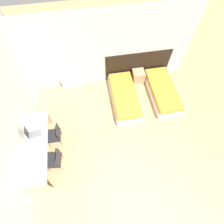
# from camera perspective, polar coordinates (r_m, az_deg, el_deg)

# --- Properties ---
(ground_plane) EXTENTS (20.00, 20.00, 0.00)m
(ground_plane) POSITION_cam_1_polar(r_m,az_deg,el_deg) (5.20, 4.57, -24.41)
(ground_plane) COLOR tan
(wall_back) EXTENTS (5.98, 0.05, 2.70)m
(wall_back) POSITION_cam_1_polar(r_m,az_deg,el_deg) (5.92, -3.21, 19.31)
(wall_back) COLOR silver
(wall_back) RESTS_ON ground_plane
(wall_left) EXTENTS (0.05, 5.01, 2.70)m
(wall_left) POSITION_cam_1_polar(r_m,az_deg,el_deg) (4.99, -29.35, -1.54)
(wall_left) COLOR silver
(wall_left) RESTS_ON ground_plane
(headboard_panel) EXTENTS (2.37, 0.03, 1.11)m
(headboard_panel) POSITION_cam_1_polar(r_m,az_deg,el_deg) (6.65, 8.41, 14.90)
(headboard_panel) COLOR black
(headboard_panel) RESTS_ON ground_plane
(bed_near_window) EXTENTS (0.88, 1.99, 0.36)m
(bed_near_window) POSITION_cam_1_polar(r_m,az_deg,el_deg) (6.15, 4.02, 5.06)
(bed_near_window) COLOR silver
(bed_near_window) RESTS_ON ground_plane
(bed_near_door) EXTENTS (0.88, 1.99, 0.36)m
(bed_near_door) POSITION_cam_1_polar(r_m,az_deg,el_deg) (6.53, 16.12, 6.58)
(bed_near_door) COLOR silver
(bed_near_door) RESTS_ON ground_plane
(nightstand) EXTENTS (0.42, 0.40, 0.46)m
(nightstand) POSITION_cam_1_polar(r_m,az_deg,el_deg) (6.73, 8.54, 11.52)
(nightstand) COLOR tan
(nightstand) RESTS_ON ground_plane
(radiator) EXTENTS (0.76, 0.12, 0.52)m
(radiator) POSITION_cam_1_polar(r_m,az_deg,el_deg) (6.62, -12.90, 9.82)
(radiator) COLOR silver
(radiator) RESTS_ON ground_plane
(desk) EXTENTS (0.61, 2.08, 0.76)m
(desk) POSITION_cam_1_polar(r_m,az_deg,el_deg) (5.24, -23.09, -10.60)
(desk) COLOR #C6B28E
(desk) RESTS_ON ground_plane
(chair_near_laptop) EXTENTS (0.42, 0.42, 0.81)m
(chair_near_laptop) POSITION_cam_1_polar(r_m,az_deg,el_deg) (5.38, -18.12, -7.03)
(chair_near_laptop) COLOR #232328
(chair_near_laptop) RESTS_ON ground_plane
(chair_near_notebook) EXTENTS (0.47, 0.47, 0.81)m
(chair_near_notebook) POSITION_cam_1_polar(r_m,az_deg,el_deg) (5.11, -18.06, -14.60)
(chair_near_notebook) COLOR #232328
(chair_near_notebook) RESTS_ON ground_plane
(laptop) EXTENTS (0.38, 0.25, 0.37)m
(laptop) POSITION_cam_1_polar(r_m,az_deg,el_deg) (5.19, -24.62, -6.40)
(laptop) COLOR slate
(laptop) RESTS_ON desk
(open_notebook) EXTENTS (0.36, 0.29, 0.02)m
(open_notebook) POSITION_cam_1_polar(r_m,az_deg,el_deg) (4.95, -23.59, -13.97)
(open_notebook) COLOR black
(open_notebook) RESTS_ON desk
(mug) EXTENTS (0.08, 0.08, 0.09)m
(mug) POSITION_cam_1_polar(r_m,az_deg,el_deg) (5.03, -23.27, -9.84)
(mug) COLOR white
(mug) RESTS_ON desk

